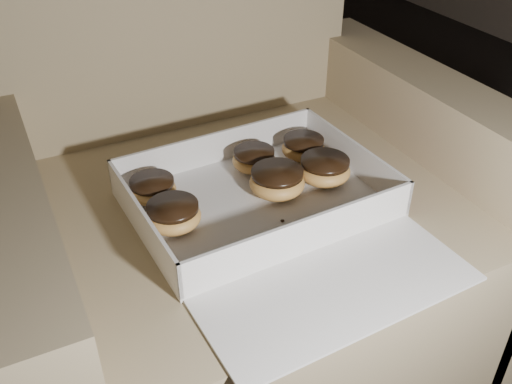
% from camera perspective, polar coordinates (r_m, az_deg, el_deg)
% --- Properties ---
extents(floor, '(4.50, 4.50, 0.00)m').
position_cam_1_polar(floor, '(1.54, -0.45, -8.11)').
color(floor, black).
rests_on(floor, ground).
extents(armchair, '(0.95, 0.80, 0.99)m').
position_cam_1_polar(armchair, '(1.19, -2.06, -3.54)').
color(armchair, tan).
rests_on(armchair, floor).
extents(bakery_box, '(0.45, 0.53, 0.07)m').
position_cam_1_polar(bakery_box, '(0.99, 1.47, -1.90)').
color(bakery_box, silver).
rests_on(bakery_box, armchair).
extents(donut_a, '(0.09, 0.09, 0.05)m').
position_cam_1_polar(donut_a, '(0.96, -8.27, -2.29)').
color(donut_a, '#DEA14D').
rests_on(donut_a, bakery_box).
extents(donut_b, '(0.10, 0.10, 0.05)m').
position_cam_1_polar(donut_b, '(1.03, 2.13, 1.08)').
color(donut_b, '#DEA14D').
rests_on(donut_b, bakery_box).
extents(donut_c, '(0.08, 0.08, 0.04)m').
position_cam_1_polar(donut_c, '(1.03, -10.30, 0.31)').
color(donut_c, '#DEA14D').
rests_on(donut_c, bakery_box).
extents(donut_d, '(0.08, 0.08, 0.04)m').
position_cam_1_polar(donut_d, '(1.10, -0.19, 3.31)').
color(donut_d, '#DEA14D').
rests_on(donut_d, bakery_box).
extents(donut_e, '(0.09, 0.09, 0.04)m').
position_cam_1_polar(donut_e, '(1.14, 4.75, 4.47)').
color(donut_e, '#DEA14D').
rests_on(donut_e, bakery_box).
extents(donut_f, '(0.10, 0.10, 0.05)m').
position_cam_1_polar(donut_f, '(1.07, 6.87, 2.26)').
color(donut_f, '#DEA14D').
rests_on(donut_f, bakery_box).
extents(crumb_a, '(0.01, 0.01, 0.00)m').
position_cam_1_polar(crumb_a, '(0.96, 4.53, -3.50)').
color(crumb_a, black).
rests_on(crumb_a, bakery_box).
extents(crumb_b, '(0.01, 0.01, 0.00)m').
position_cam_1_polar(crumb_b, '(0.97, 2.66, -2.89)').
color(crumb_b, black).
rests_on(crumb_b, bakery_box).
extents(crumb_c, '(0.01, 0.01, 0.00)m').
position_cam_1_polar(crumb_c, '(0.95, 4.86, -3.95)').
color(crumb_c, black).
rests_on(crumb_c, bakery_box).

